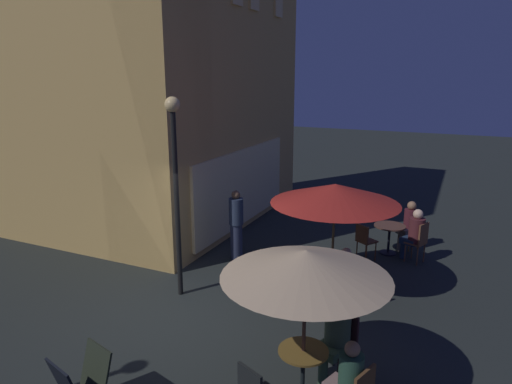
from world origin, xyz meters
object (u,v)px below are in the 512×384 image
at_px(patron_seated_2, 335,335).
at_px(patron_seated_3, 409,222).
at_px(cafe_chair_6, 420,239).
at_px(patron_standing_5, 236,225).
at_px(patio_umbrella_1, 306,265).
at_px(cafe_chair_5, 364,239).
at_px(menu_sandwich_board, 82,384).
at_px(patron_seated_0, 344,274).
at_px(cafe_table_0, 332,266).
at_px(patio_umbrella_0, 335,194).
at_px(cafe_chair_3, 341,339).
at_px(cafe_chair_0, 347,282).
at_px(cafe_table_2, 389,233).
at_px(patron_seated_4, 415,232).
at_px(cafe_table_1, 303,365).
at_px(cafe_chair_4, 413,226).
at_px(patron_seated_1, 346,378).
at_px(street_lamp_near_corner, 175,168).

bearing_deg(patron_seated_2, patron_seated_3, -160.63).
distance_m(cafe_chair_6, patron_standing_5, 4.28).
relative_size(patio_umbrella_1, cafe_chair_5, 2.44).
height_order(menu_sandwich_board, patron_seated_0, patron_seated_0).
distance_m(cafe_chair_5, patron_seated_2, 4.54).
xyz_separation_m(menu_sandwich_board, cafe_chair_5, (6.58, -2.27, 0.12)).
xyz_separation_m(cafe_table_0, patio_umbrella_0, (0.00, 0.00, 1.51)).
distance_m(cafe_table_0, cafe_chair_6, 2.70).
height_order(patio_umbrella_0, cafe_chair_3, patio_umbrella_0).
xyz_separation_m(cafe_chair_0, patron_seated_3, (3.76, -0.65, 0.12)).
xyz_separation_m(cafe_table_2, cafe_chair_3, (-5.08, -0.11, 0.02)).
bearing_deg(patio_umbrella_0, patron_seated_4, -29.65).
height_order(cafe_table_1, cafe_table_2, cafe_table_1).
bearing_deg(cafe_chair_4, patron_seated_1, 36.64).
distance_m(cafe_chair_0, cafe_chair_4, 3.94).
bearing_deg(patron_seated_3, patron_standing_5, -19.90).
bearing_deg(patio_umbrella_1, patron_seated_0, 2.80).
xyz_separation_m(cafe_chair_5, patron_standing_5, (-1.15, 2.80, 0.30)).
bearing_deg(cafe_table_2, patron_seated_0, 173.64).
bearing_deg(patron_seated_3, cafe_table_2, 0.00).
xyz_separation_m(patron_seated_3, patron_seated_4, (-0.77, -0.22, 0.03)).
distance_m(cafe_table_0, patron_seated_0, 0.67).
height_order(cafe_chair_0, patron_standing_5, patron_standing_5).
distance_m(cafe_table_1, cafe_chair_5, 5.15).
relative_size(cafe_table_2, patron_seated_4, 0.59).
distance_m(patron_seated_0, patron_standing_5, 3.18).
distance_m(cafe_chair_6, patron_seated_1, 5.78).
relative_size(cafe_chair_6, patron_seated_1, 0.82).
distance_m(cafe_chair_5, patron_standing_5, 3.04).
distance_m(street_lamp_near_corner, cafe_chair_6, 5.90).
distance_m(cafe_table_1, patron_seated_3, 6.40).
relative_size(patio_umbrella_0, cafe_chair_0, 2.55).
bearing_deg(patron_seated_1, patron_seated_4, -72.00).
distance_m(cafe_table_1, cafe_chair_6, 5.63).
xyz_separation_m(cafe_chair_3, patron_seated_0, (1.96, 0.46, 0.13)).
xyz_separation_m(cafe_chair_4, cafe_chair_6, (-0.94, -0.26, 0.00)).
bearing_deg(street_lamp_near_corner, patron_seated_3, -40.71).
height_order(cafe_chair_3, patron_seated_2, patron_seated_2).
height_order(cafe_chair_6, patron_seated_0, patron_seated_0).
bearing_deg(patron_seated_0, street_lamp_near_corner, 69.88).
bearing_deg(patio_umbrella_0, patron_seated_1, -161.82).
distance_m(cafe_table_2, cafe_chair_0, 3.26).
bearing_deg(cafe_table_1, cafe_table_0, 8.87).
xyz_separation_m(street_lamp_near_corner, cafe_table_1, (-1.90, -3.24, -2.07)).
relative_size(cafe_table_2, patio_umbrella_0, 0.30).
distance_m(patio_umbrella_1, cafe_chair_0, 2.96).
bearing_deg(patio_umbrella_1, cafe_table_2, -2.10).
relative_size(patio_umbrella_0, patron_seated_0, 2.06).
relative_size(cafe_chair_5, patron_seated_3, 0.72).
bearing_deg(cafe_table_2, patron_seated_1, -176.02).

